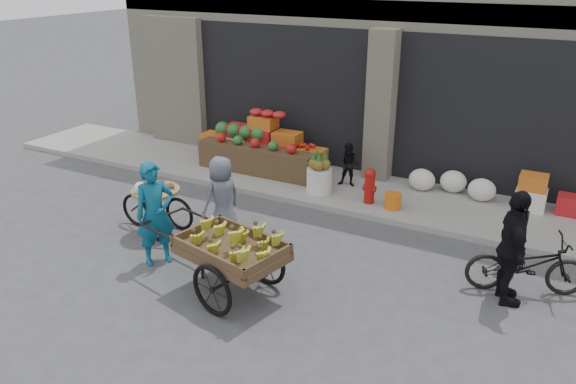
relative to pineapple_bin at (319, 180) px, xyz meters
The scene contains 15 objects.
ground 3.70m from the pineapple_bin, 78.23° to the right, with size 80.00×80.00×0.00m, color #424244.
sidewalk 0.95m from the pineapple_bin, 33.69° to the left, with size 18.00×2.20×0.12m, color gray.
building 5.41m from the pineapple_bin, 80.40° to the left, with size 14.00×6.45×7.00m.
fruit_display 1.92m from the pineapple_bin, 155.76° to the left, with size 3.10×1.12×1.24m.
pineapple_bin is the anchor object (origin of this frame).
fire_hydrant 1.11m from the pineapple_bin, ahead, with size 0.22×0.22×0.71m.
orange_bucket 1.61m from the pineapple_bin, ahead, with size 0.32×0.32×0.30m, color orange.
right_bay_goods 3.54m from the pineapple_bin, 18.10° to the left, with size 3.35×0.60×0.70m.
seated_person 0.75m from the pineapple_bin, 56.31° to the left, with size 0.45×0.35×0.93m, color black.
banana_cart 3.93m from the pineapple_bin, 84.49° to the right, with size 2.72×1.56×1.07m.
vendor_woman 3.86m from the pineapple_bin, 107.40° to the right, with size 0.62×0.41×1.70m, color #0F5575.
tricycle_cart 3.38m from the pineapple_bin, 123.47° to the right, with size 1.44×0.88×0.95m.
vendor_grey 2.54m from the pineapple_bin, 107.30° to the right, with size 0.72×0.47×1.47m, color slate.
bicycle 4.56m from the pineapple_bin, 23.85° to the right, with size 0.60×1.72×0.90m, color black.
cyclist 4.59m from the pineapple_bin, 29.47° to the right, with size 1.00×0.41×1.70m, color black.
Camera 1 is at (3.69, -6.15, 4.51)m, focal length 35.00 mm.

